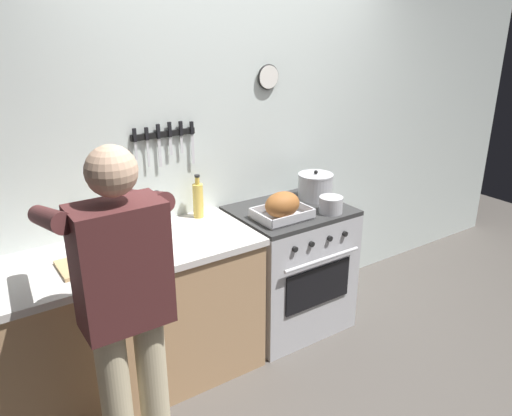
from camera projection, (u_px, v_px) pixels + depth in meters
name	position (u px, v px, depth m)	size (l,w,h in m)	color
wall_back	(234.00, 145.00, 3.42)	(6.00, 0.13, 2.60)	silver
counter_block	(86.00, 334.00, 2.81)	(2.03, 0.65, 0.90)	tan
stove	(289.00, 268.00, 3.56)	(0.76, 0.67, 0.90)	#BCBCC1
person_cook	(124.00, 302.00, 2.19)	(0.51, 0.63, 1.66)	#C6B793
roasting_pan	(282.00, 207.00, 3.21)	(0.35, 0.26, 0.18)	#B7B7BC
stock_pot	(315.00, 186.00, 3.55)	(0.25, 0.25, 0.21)	#B7B7BC
saucepan	(331.00, 205.00, 3.31)	(0.16, 0.16, 0.11)	#B7B7BC
cutting_board	(94.00, 262.00, 2.64)	(0.36, 0.24, 0.02)	tan
bottle_cooking_oil	(198.00, 200.00, 3.22)	(0.07, 0.07, 0.29)	gold
bottle_olive_oil	(158.00, 219.00, 2.89)	(0.06, 0.06, 0.30)	#385623
bottle_vinegar	(96.00, 230.00, 2.83)	(0.06, 0.06, 0.22)	#997F4C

